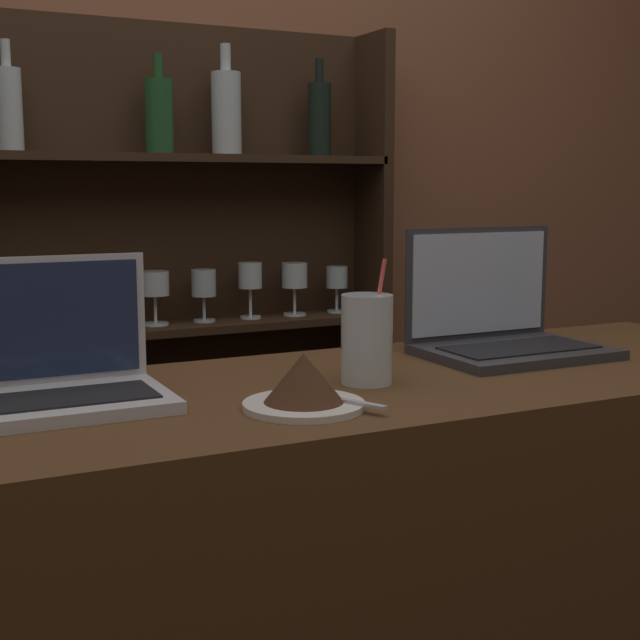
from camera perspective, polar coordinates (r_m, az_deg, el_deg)
name	(u,v)px	position (r m, az deg, el deg)	size (l,w,h in m)	color
back_wall	(125,157)	(2.34, -12.35, 10.13)	(7.00, 0.06, 2.70)	brown
back_shelf	(177,337)	(2.32, -9.16, -1.06)	(1.14, 0.18, 1.68)	#332114
laptop_near	(54,373)	(1.34, -16.67, -3.26)	(0.31, 0.21, 0.21)	silver
laptop_far	(502,327)	(1.71, 11.57, -0.43)	(0.33, 0.24, 0.23)	#333338
cake_plate	(304,385)	(1.26, -1.03, -4.16)	(0.18, 0.18, 0.08)	silver
water_glass	(367,339)	(1.42, 3.02, -1.23)	(0.08, 0.08, 0.20)	silver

